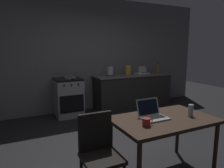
# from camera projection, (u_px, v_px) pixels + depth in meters

# --- Properties ---
(ground_plane) EXTENTS (12.00, 12.00, 0.00)m
(ground_plane) POSITION_uv_depth(u_px,v_px,m) (134.00, 148.00, 3.29)
(ground_plane) COLOR black
(back_wall) EXTENTS (6.40, 0.10, 2.82)m
(back_wall) POSITION_uv_depth(u_px,v_px,m) (95.00, 55.00, 5.32)
(back_wall) COLOR slate
(back_wall) RESTS_ON ground_plane
(kitchen_counter) EXTENTS (2.16, 0.64, 0.89)m
(kitchen_counter) POSITION_uv_depth(u_px,v_px,m) (133.00, 90.00, 5.58)
(kitchen_counter) COLOR #282623
(kitchen_counter) RESTS_ON ground_plane
(stove_oven) EXTENTS (0.60, 0.62, 0.89)m
(stove_oven) POSITION_uv_depth(u_px,v_px,m) (69.00, 97.00, 4.82)
(stove_oven) COLOR gray
(stove_oven) RESTS_ON ground_plane
(dining_table) EXTENTS (1.24, 0.77, 0.73)m
(dining_table) POSITION_uv_depth(u_px,v_px,m) (163.00, 124.00, 2.52)
(dining_table) COLOR #332319
(dining_table) RESTS_ON ground_plane
(chair) EXTENTS (0.40, 0.40, 0.88)m
(chair) POSITION_uv_depth(u_px,v_px,m) (99.00, 149.00, 2.19)
(chair) COLOR black
(chair) RESTS_ON ground_plane
(laptop) EXTENTS (0.32, 0.29, 0.22)m
(laptop) POSITION_uv_depth(u_px,v_px,m) (152.00, 114.00, 2.51)
(laptop) COLOR #99999E
(laptop) RESTS_ON dining_table
(electric_kettle) EXTENTS (0.20, 0.18, 0.23)m
(electric_kettle) POSITION_uv_depth(u_px,v_px,m) (110.00, 71.00, 5.20)
(electric_kettle) COLOR black
(electric_kettle) RESTS_ON kitchen_counter
(bottle) EXTENTS (0.06, 0.06, 0.28)m
(bottle) POSITION_uv_depth(u_px,v_px,m) (158.00, 68.00, 5.78)
(bottle) COLOR #8C601E
(bottle) RESTS_ON kitchen_counter
(frying_pan) EXTENTS (0.27, 0.45, 0.05)m
(frying_pan) POSITION_uv_depth(u_px,v_px,m) (70.00, 77.00, 4.74)
(frying_pan) COLOR gray
(frying_pan) RESTS_ON stove_oven
(coffee_mug) EXTENTS (0.13, 0.09, 0.09)m
(coffee_mug) POSITION_uv_depth(u_px,v_px,m) (147.00, 122.00, 2.25)
(coffee_mug) COLOR #9E2D28
(coffee_mug) RESTS_ON dining_table
(drinking_glass) EXTENTS (0.06, 0.06, 0.15)m
(drinking_glass) POSITION_uv_depth(u_px,v_px,m) (191.00, 110.00, 2.57)
(drinking_glass) COLOR #99B7C6
(drinking_glass) RESTS_ON dining_table
(cereal_box) EXTENTS (0.13, 0.05, 0.24)m
(cereal_box) POSITION_uv_depth(u_px,v_px,m) (128.00, 70.00, 5.44)
(cereal_box) COLOR gold
(cereal_box) RESTS_ON kitchen_counter
(dish_rack) EXTENTS (0.34, 0.26, 0.21)m
(dish_rack) POSITION_uv_depth(u_px,v_px,m) (142.00, 72.00, 5.63)
(dish_rack) COLOR silver
(dish_rack) RESTS_ON kitchen_counter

